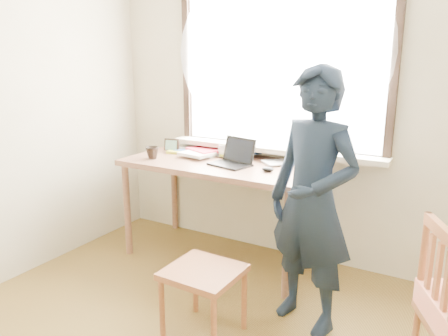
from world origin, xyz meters
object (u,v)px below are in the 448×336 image
Objects in this scene: person at (313,202)px; laptop at (234,158)px; mug_white at (226,151)px; work_chair at (203,279)px; mug_dark at (152,153)px; desk at (221,172)px.

laptop is at bearing 165.56° from person.
work_chair is (0.50, -1.15, -0.52)m from mug_white.
person is (0.81, -0.49, -0.08)m from laptop.
work_chair is (0.99, -0.78, -0.52)m from mug_dark.
person reaches higher than laptop.
mug_dark is at bearing -175.82° from person.
mug_dark is at bearing -143.05° from mug_white.
mug_white is at bearing 161.74° from person.
person is (1.01, -0.70, -0.08)m from mug_white.
mug_dark is (-0.68, -0.16, 0.00)m from laptop.
person reaches higher than work_chair.
person is at bearing 41.58° from work_chair.
mug_white is at bearing 106.14° from desk.
desk is 14.46× the size of mug_dark.
work_chair is at bearing -66.40° from mug_white.
mug_white is 1.36m from work_chair.
person is (1.50, -0.33, -0.08)m from mug_dark.
person is at bearing -31.06° from laptop.
laptop reaches higher than mug_white.
desk is at bearing 167.75° from person.
laptop is at bearing 108.28° from work_chair.
laptop reaches higher than desk.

